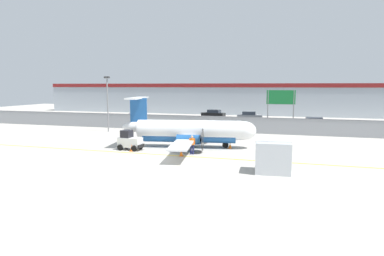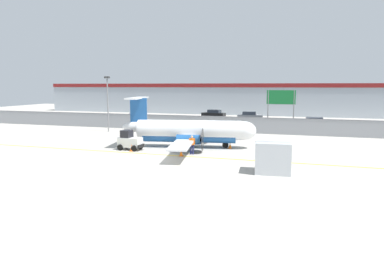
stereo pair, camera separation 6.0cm
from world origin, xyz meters
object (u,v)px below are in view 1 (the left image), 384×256
at_px(commuter_airplane, 191,131).
at_px(traffic_cone_near_left, 181,153).
at_px(parked_car_3, 315,123).
at_px(apron_light_pole, 107,99).
at_px(traffic_cone_far_left, 132,148).
at_px(traffic_cone_near_right, 230,145).
at_px(parked_car_1, 213,114).
at_px(ground_crew_worker, 192,144).
at_px(parked_car_0, 137,118).
at_px(cargo_container, 273,157).
at_px(parked_car_2, 250,116).
at_px(highway_sign, 281,101).
at_px(baggage_tug, 130,141).

relative_size(commuter_airplane, traffic_cone_near_left, 25.07).
height_order(parked_car_3, apron_light_pole, apron_light_pole).
bearing_deg(traffic_cone_far_left, traffic_cone_near_right, 25.42).
height_order(traffic_cone_far_left, parked_car_3, parked_car_3).
bearing_deg(parked_car_3, traffic_cone_near_left, -119.57).
distance_m(commuter_airplane, traffic_cone_near_left, 4.57).
bearing_deg(parked_car_1, commuter_airplane, 106.05).
height_order(ground_crew_worker, parked_car_0, same).
height_order(traffic_cone_near_left, parked_car_0, parked_car_0).
relative_size(traffic_cone_near_right, parked_car_1, 0.15).
bearing_deg(traffic_cone_near_left, cargo_container, -23.79).
relative_size(commuter_airplane, cargo_container, 6.28).
distance_m(cargo_container, parked_car_2, 34.51).
bearing_deg(commuter_airplane, traffic_cone_far_left, -152.05).
height_order(traffic_cone_near_right, highway_sign, highway_sign).
xyz_separation_m(traffic_cone_near_right, parked_car_3, (8.65, 17.64, 0.58)).
xyz_separation_m(cargo_container, traffic_cone_far_left, (-13.10, 4.27, -0.79)).
bearing_deg(parked_car_1, traffic_cone_near_left, 105.56).
bearing_deg(baggage_tug, commuter_airplane, 33.37).
height_order(traffic_cone_far_left, highway_sign, highway_sign).
relative_size(baggage_tug, parked_car_1, 0.55).
bearing_deg(parked_car_1, apron_light_pole, 72.86).
bearing_deg(parked_car_2, highway_sign, -71.51).
bearing_deg(cargo_container, parked_car_1, 104.59).
distance_m(traffic_cone_near_left, highway_sign, 19.53).
bearing_deg(parked_car_0, parked_car_2, -148.09).
bearing_deg(highway_sign, traffic_cone_near_right, -108.10).
relative_size(ground_crew_worker, traffic_cone_near_left, 2.66).
bearing_deg(traffic_cone_near_right, commuter_airplane, -173.38).
relative_size(parked_car_0, parked_car_3, 1.02).
bearing_deg(apron_light_pole, traffic_cone_near_right, -22.84).
height_order(commuter_airplane, traffic_cone_near_left, commuter_airplane).
height_order(traffic_cone_near_left, parked_car_3, parked_car_3).
relative_size(parked_car_2, parked_car_3, 1.02).
xyz_separation_m(commuter_airplane, parked_car_2, (2.44, 26.11, -0.71)).
relative_size(apron_light_pole, highway_sign, 1.32).
relative_size(traffic_cone_far_left, parked_car_1, 0.15).
height_order(commuter_airplane, baggage_tug, commuter_airplane).
xyz_separation_m(commuter_airplane, traffic_cone_near_left, (0.39, -4.37, -1.29)).
distance_m(traffic_cone_near_right, apron_light_pole, 19.66).
distance_m(parked_car_3, highway_sign, 7.37).
bearing_deg(apron_light_pole, traffic_cone_near_left, -40.61).
bearing_deg(traffic_cone_far_left, parked_car_0, 114.67).
bearing_deg(apron_light_pole, ground_crew_worker, -36.95).
xyz_separation_m(parked_car_3, apron_light_pole, (-26.40, -10.17, 3.41)).
relative_size(parked_car_0, parked_car_2, 1.00).
height_order(traffic_cone_near_right, parked_car_3, parked_car_3).
bearing_deg(traffic_cone_near_right, baggage_tug, -159.17).
distance_m(ground_crew_worker, traffic_cone_near_right, 4.74).
relative_size(commuter_airplane, apron_light_pole, 2.21).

